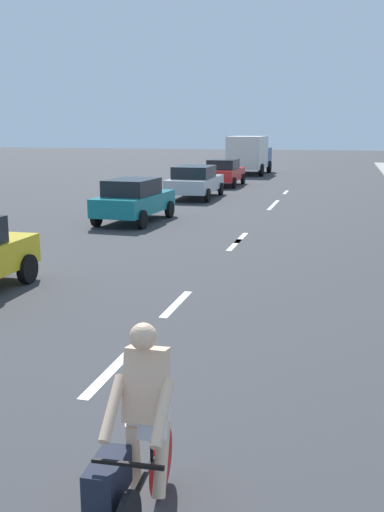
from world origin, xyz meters
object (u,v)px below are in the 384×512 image
object	(u,v)px
cyclist	(138,441)
parked_car_teal	(134,199)
parked_car_silver	(195,181)
delivery_truck	(249,154)
parked_car_red	(224,172)

from	to	relation	value
cyclist	parked_car_teal	bearing A→B (deg)	-72.90
parked_car_teal	parked_car_silver	xyz separation A→B (m)	(0.27, 7.89, 0.01)
cyclist	delivery_truck	world-z (taller)	delivery_truck
cyclist	parked_car_teal	xyz separation A→B (m)	(-5.82, 15.88, 0.01)
cyclist	parked_car_silver	bearing A→B (deg)	-79.89
parked_car_teal	parked_car_red	world-z (taller)	same
parked_car_red	delivery_truck	bearing A→B (deg)	90.62
parked_car_silver	delivery_truck	bearing A→B (deg)	89.19
parked_car_silver	delivery_truck	distance (m)	16.09
delivery_truck	cyclist	bearing A→B (deg)	-81.22
parked_car_red	parked_car_teal	bearing A→B (deg)	-90.89
cyclist	parked_car_silver	xyz separation A→B (m)	(-5.55, 23.77, 0.01)
delivery_truck	parked_car_teal	bearing A→B (deg)	-89.88
cyclist	parked_car_red	distance (m)	30.84
parked_car_red	delivery_truck	xyz separation A→B (m)	(-0.01, 9.49, 0.67)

